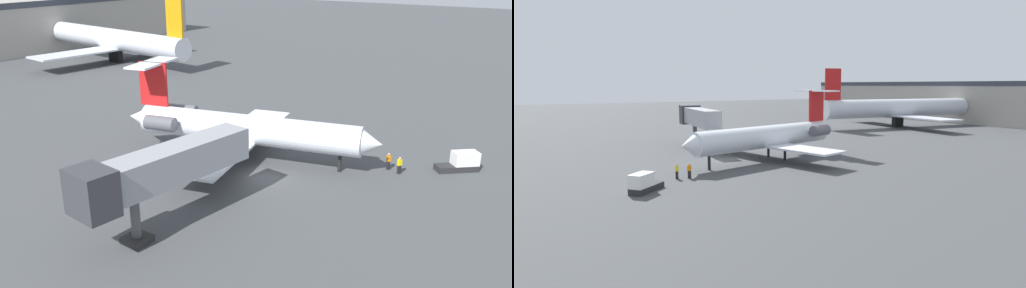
# 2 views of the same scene
# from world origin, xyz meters

# --- Properties ---
(ground_plane) EXTENTS (400.00, 400.00, 0.10)m
(ground_plane) POSITION_xyz_m (0.00, 0.00, -0.05)
(ground_plane) COLOR #424447
(regional_jet) EXTENTS (22.17, 27.02, 9.32)m
(regional_jet) POSITION_xyz_m (2.87, 4.84, 3.26)
(regional_jet) COLOR silver
(regional_jet) RESTS_ON ground_plane
(jet_bridge) EXTENTS (15.37, 4.76, 6.66)m
(jet_bridge) POSITION_xyz_m (-13.09, 0.96, 4.95)
(jet_bridge) COLOR gray
(jet_bridge) RESTS_ON ground_plane
(ground_crew_marshaller) EXTENTS (0.45, 0.48, 1.69)m
(ground_crew_marshaller) POSITION_xyz_m (8.38, -8.83, 0.86)
(ground_crew_marshaller) COLOR black
(ground_crew_marshaller) RESTS_ON ground_plane
(ground_crew_loader) EXTENTS (0.48, 0.44, 1.69)m
(ground_crew_loader) POSITION_xyz_m (7.92, -10.09, 0.86)
(ground_crew_loader) COLOR black
(ground_crew_loader) RESTS_ON ground_plane
(baggage_tug_lead) EXTENTS (3.67, 3.95, 1.90)m
(baggage_tug_lead) POSITION_xyz_m (12.02, -14.78, 0.84)
(baggage_tug_lead) COLOR #262628
(baggage_tug_lead) RESTS_ON ground_plane
(parked_airliner_west_mid) EXTENTS (34.02, 40.14, 13.45)m
(parked_airliner_west_mid) POSITION_xyz_m (32.90, 56.14, 4.32)
(parked_airliner_west_mid) COLOR silver
(parked_airliner_west_mid) RESTS_ON ground_plane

